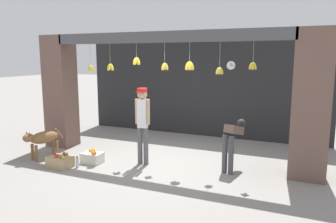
% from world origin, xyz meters
% --- Properties ---
extents(ground_plane, '(60.00, 60.00, 0.00)m').
position_xyz_m(ground_plane, '(0.00, 0.00, 0.00)').
color(ground_plane, gray).
extents(shop_back_wall, '(7.48, 0.12, 2.95)m').
position_xyz_m(shop_back_wall, '(0.00, 2.94, 1.48)').
color(shop_back_wall, '#232326').
rests_on(shop_back_wall, ground_plane).
extents(shop_pillar_left, '(0.70, 0.60, 2.95)m').
position_xyz_m(shop_pillar_left, '(-3.09, 0.30, 1.48)').
color(shop_pillar_left, brown).
rests_on(shop_pillar_left, ground_plane).
extents(shop_pillar_right, '(0.70, 0.60, 2.95)m').
position_xyz_m(shop_pillar_right, '(3.09, 0.30, 1.48)').
color(shop_pillar_right, brown).
rests_on(shop_pillar_right, ground_plane).
extents(storefront_awning, '(5.58, 0.28, 0.94)m').
position_xyz_m(storefront_awning, '(-0.00, 0.12, 2.79)').
color(storefront_awning, '#4C4C51').
extents(dog, '(0.47, 1.02, 0.72)m').
position_xyz_m(dog, '(-2.69, -0.85, 0.49)').
color(dog, brown).
rests_on(dog, ground_plane).
extents(shopkeeper, '(0.34, 0.29, 1.73)m').
position_xyz_m(shopkeeper, '(-0.31, -0.27, 1.03)').
color(shopkeeper, '#56565B').
rests_on(shopkeeper, ground_plane).
extents(worker_stooping, '(0.36, 0.80, 1.05)m').
position_xyz_m(worker_stooping, '(1.63, 0.12, 0.70)').
color(worker_stooping, '#424247').
rests_on(worker_stooping, ground_plane).
extents(fruit_crate_oranges, '(0.45, 0.34, 0.30)m').
position_xyz_m(fruit_crate_oranges, '(-1.43, -0.64, 0.12)').
color(fruit_crate_oranges, silver).
rests_on(fruit_crate_oranges, ground_plane).
extents(fruit_crate_apples, '(0.52, 0.36, 0.31)m').
position_xyz_m(fruit_crate_apples, '(-1.89, -1.18, 0.13)').
color(fruit_crate_apples, tan).
rests_on(fruit_crate_apples, ground_plane).
extents(water_bottle, '(0.07, 0.07, 0.25)m').
position_xyz_m(water_bottle, '(-1.53, -1.04, 0.12)').
color(water_bottle, silver).
rests_on(water_bottle, ground_plane).
extents(wall_clock, '(0.26, 0.03, 0.26)m').
position_xyz_m(wall_clock, '(0.92, 2.86, 2.16)').
color(wall_clock, black).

